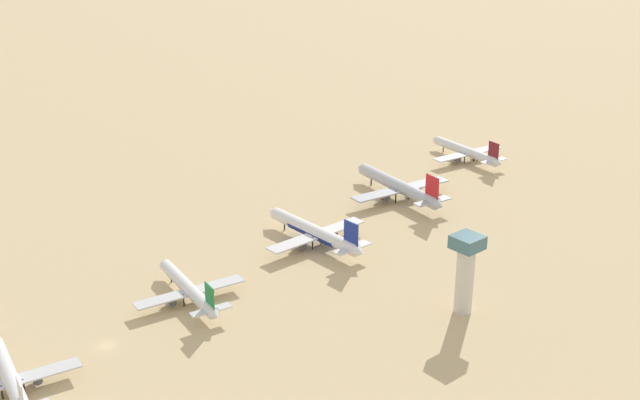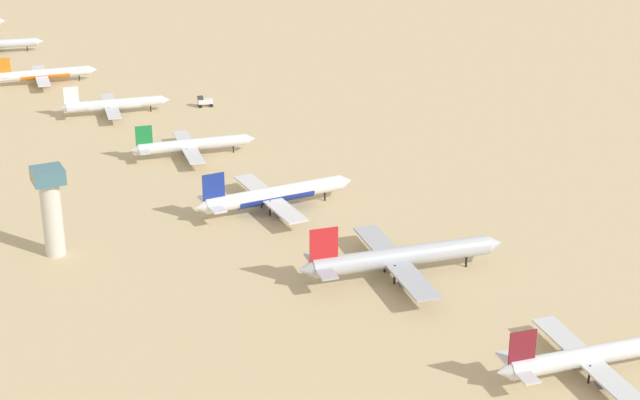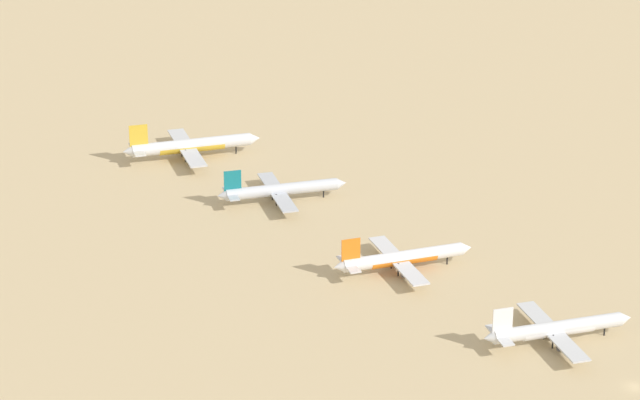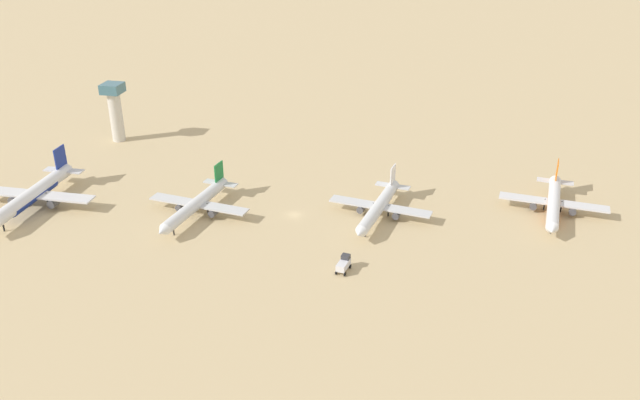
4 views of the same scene
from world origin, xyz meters
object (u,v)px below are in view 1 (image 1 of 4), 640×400
(parked_jet_1, at_px, (399,186))
(parked_jet_3, at_px, (189,289))
(control_tower, at_px, (465,269))
(parked_jet_4, at_px, (10,378))
(parked_jet_2, at_px, (314,232))
(parked_jet_0, at_px, (466,151))

(parked_jet_1, distance_m, parked_jet_3, 100.20)
(control_tower, bearing_deg, parked_jet_4, 67.92)
(parked_jet_3, xyz_separation_m, control_tower, (-52.56, -52.52, 8.89))
(parked_jet_2, xyz_separation_m, parked_jet_3, (-5.79, 49.93, -0.62))
(control_tower, bearing_deg, parked_jet_0, -50.82)
(parked_jet_0, relative_size, parked_jet_4, 1.11)
(parked_jet_2, bearing_deg, parked_jet_3, 96.62)
(parked_jet_3, height_order, parked_jet_4, parked_jet_3)
(parked_jet_1, relative_size, control_tower, 2.26)
(parked_jet_2, height_order, parked_jet_3, parked_jet_2)
(parked_jet_1, xyz_separation_m, parked_jet_4, (-26.09, 151.47, -1.25))
(parked_jet_1, distance_m, control_tower, 83.26)
(parked_jet_1, relative_size, parked_jet_2, 1.10)
(parked_jet_0, bearing_deg, parked_jet_2, 102.41)
(parked_jet_0, relative_size, parked_jet_3, 1.09)
(parked_jet_2, xyz_separation_m, control_tower, (-58.36, -2.60, 8.27))
(parked_jet_0, height_order, parked_jet_3, parked_jet_0)
(control_tower, bearing_deg, parked_jet_3, 44.98)
(parked_jet_3, bearing_deg, parked_jet_0, -79.48)
(parked_jet_0, bearing_deg, parked_jet_1, 102.82)
(parked_jet_0, xyz_separation_m, parked_jet_2, (-22.37, 101.65, 0.30))
(parked_jet_0, bearing_deg, control_tower, 129.18)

